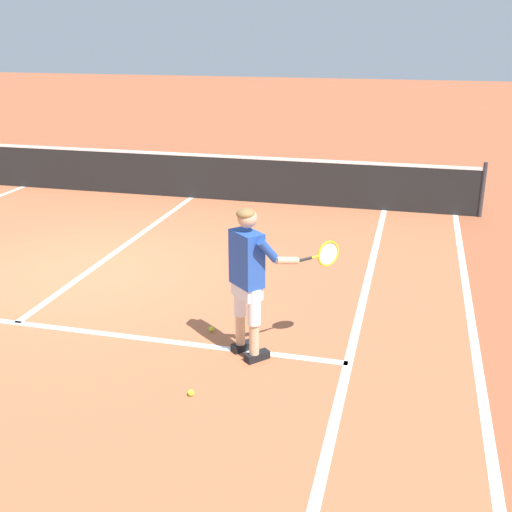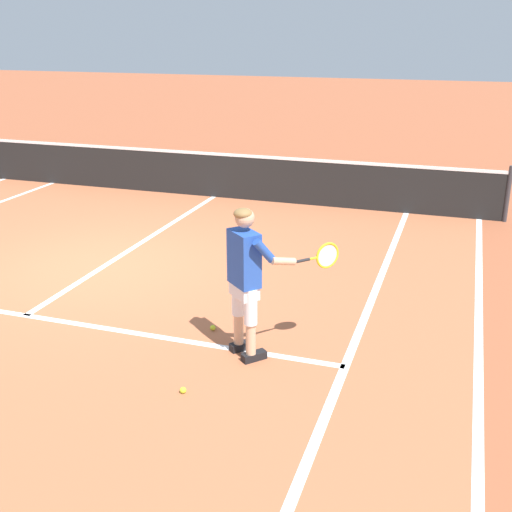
{
  "view_description": "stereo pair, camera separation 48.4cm",
  "coord_description": "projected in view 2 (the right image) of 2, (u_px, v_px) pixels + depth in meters",
  "views": [
    {
      "loc": [
        4.65,
        -8.08,
        3.46
      ],
      "look_at": [
        3.0,
        -1.59,
        1.05
      ],
      "focal_mm": 44.53,
      "sensor_mm": 36.0,
      "label": 1
    },
    {
      "loc": [
        5.11,
        -7.94,
        3.46
      ],
      "look_at": [
        3.0,
        -1.59,
        1.05
      ],
      "focal_mm": 44.53,
      "sensor_mm": 36.0,
      "label": 2
    }
  ],
  "objects": [
    {
      "name": "court_inner_surface",
      "position": [
        78.0,
        283.0,
        9.14
      ],
      "size": [
        10.98,
        10.85,
        0.0
      ],
      "primitive_type": "cube",
      "color": "#B2603D",
      "rests_on": "ground"
    },
    {
      "name": "line_centre_service",
      "position": [
        144.0,
        241.0,
        10.95
      ],
      "size": [
        0.1,
        6.4,
        0.01
      ],
      "primitive_type": "cube",
      "color": "white",
      "rests_on": "ground"
    },
    {
      "name": "line_singles_right",
      "position": [
        363.0,
        322.0,
        7.92
      ],
      "size": [
        0.1,
        10.45,
        0.01
      ],
      "primitive_type": "cube",
      "color": "white",
      "rests_on": "ground"
    },
    {
      "name": "tennis_net",
      "position": [
        213.0,
        174.0,
        13.64
      ],
      "size": [
        11.96,
        0.08,
        1.07
      ],
      "color": "#333338",
      "rests_on": "ground"
    },
    {
      "name": "tennis_player",
      "position": [
        247.0,
        273.0,
        6.79
      ],
      "size": [
        1.14,
        0.78,
        1.71
      ],
      "color": "black",
      "rests_on": "ground"
    },
    {
      "name": "tennis_ball_near_feet",
      "position": [
        183.0,
        390.0,
        6.37
      ],
      "size": [
        0.07,
        0.07,
        0.07
      ],
      "primitive_type": "sphere",
      "color": "#CCE02D",
      "rests_on": "ground"
    },
    {
      "name": "line_service",
      "position": [
        26.0,
        315.0,
        8.09
      ],
      "size": [
        8.23,
        0.1,
        0.01
      ],
      "primitive_type": "cube",
      "color": "white",
      "rests_on": "ground"
    },
    {
      "name": "ground_plane",
      "position": [
        104.0,
        266.0,
        9.78
      ],
      "size": [
        80.0,
        80.0,
        0.0
      ],
      "primitive_type": "plane",
      "color": "#9E5133"
    },
    {
      "name": "line_doubles_right",
      "position": [
        479.0,
        338.0,
        7.51
      ],
      "size": [
        0.1,
        10.45,
        0.01
      ],
      "primitive_type": "cube",
      "color": "white",
      "rests_on": "ground"
    },
    {
      "name": "tennis_ball_by_baseline",
      "position": [
        213.0,
        328.0,
        7.7
      ],
      "size": [
        0.07,
        0.07,
        0.07
      ],
      "primitive_type": "sphere",
      "color": "#CCE02D",
      "rests_on": "ground"
    }
  ]
}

